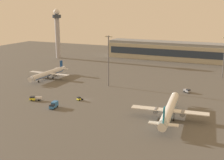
# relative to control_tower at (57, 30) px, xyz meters

# --- Properties ---
(ground_plane) EXTENTS (416.00, 416.00, 0.00)m
(ground_plane) POSITION_rel_control_tower_xyz_m (88.53, -104.96, -26.27)
(ground_plane) COLOR #56544F
(terminal_building) EXTENTS (123.87, 22.40, 16.40)m
(terminal_building) POSITION_rel_control_tower_xyz_m (103.84, 35.62, -18.18)
(terminal_building) COLOR #B2AD99
(terminal_building) RESTS_ON ground
(control_tower) EXTENTS (8.00, 8.00, 45.95)m
(control_tower) POSITION_rel_control_tower_xyz_m (0.00, 0.00, 0.00)
(control_tower) COLOR #A8A8B2
(control_tower) RESTS_ON ground
(airplane_taxiway_distant) EXTENTS (33.66, 43.15, 11.07)m
(airplane_taxiway_distant) POSITION_rel_control_tower_xyz_m (135.42, -113.97, -22.09)
(airplane_taxiway_distant) COLOR silver
(airplane_taxiway_distant) RESTS_ON ground
(airplane_far_stand) EXTENTS (30.22, 38.89, 10.00)m
(airplane_far_stand) POSITION_rel_control_tower_xyz_m (42.51, -74.08, -22.49)
(airplane_far_stand) COLOR silver
(airplane_far_stand) RESTS_ON ground
(pushback_tug) EXTENTS (2.94, 3.55, 2.05)m
(pushback_tug) POSITION_rel_control_tower_xyz_m (86.02, -107.63, -25.21)
(pushback_tug) COLOR yellow
(pushback_tug) RESTS_ON ground
(catering_truck) EXTENTS (3.12, 5.93, 3.05)m
(catering_truck) POSITION_rel_control_tower_xyz_m (80.93, -122.88, -24.69)
(catering_truck) COLOR #3372BF
(catering_truck) RESTS_ON ground
(cargo_loader) EXTENTS (4.43, 4.17, 2.25)m
(cargo_loader) POSITION_rel_control_tower_xyz_m (134.90, -69.16, -25.09)
(cargo_loader) COLOR gray
(cargo_loader) RESTS_ON ground
(fuel_truck) EXTENTS (6.64, 4.17, 2.35)m
(fuel_truck) POSITION_rel_control_tower_xyz_m (65.22, -117.08, -24.91)
(fuel_truck) COLOR yellow
(fuel_truck) RESTS_ON ground
(apron_light_central) EXTENTS (4.80, 0.90, 27.97)m
(apron_light_central) POSITION_rel_control_tower_xyz_m (150.20, -20.84, -10.42)
(apron_light_central) COLOR slate
(apron_light_central) RESTS_ON ground
(apron_light_west) EXTENTS (4.80, 0.90, 31.17)m
(apron_light_west) POSITION_rel_control_tower_xyz_m (87.74, -74.56, -8.78)
(apron_light_west) COLOR slate
(apron_light_west) RESTS_ON ground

